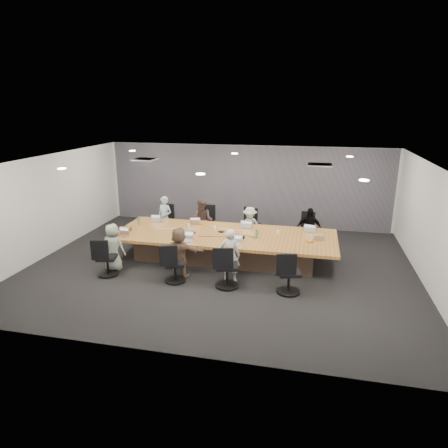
% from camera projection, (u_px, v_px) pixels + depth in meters
% --- Properties ---
extents(floor, '(10.00, 8.00, 0.00)m').
position_uv_depth(floor, '(221.00, 266.00, 10.66)').
color(floor, black).
rests_on(floor, ground).
extents(ceiling, '(10.00, 8.00, 0.00)m').
position_uv_depth(ceiling, '(220.00, 161.00, 9.85)').
color(ceiling, white).
rests_on(ceiling, wall_back).
extents(wall_back, '(10.00, 0.00, 2.80)m').
position_uv_depth(wall_back, '(246.00, 186.00, 13.99)').
color(wall_back, silver).
rests_on(wall_back, ground).
extents(wall_front, '(10.00, 0.00, 2.80)m').
position_uv_depth(wall_front, '(165.00, 279.00, 6.52)').
color(wall_front, silver).
rests_on(wall_front, ground).
extents(wall_left, '(0.00, 8.00, 2.80)m').
position_uv_depth(wall_left, '(49.00, 205.00, 11.30)').
color(wall_left, silver).
rests_on(wall_left, ground).
extents(wall_right, '(0.00, 8.00, 2.80)m').
position_uv_depth(wall_right, '(431.00, 228.00, 9.20)').
color(wall_right, silver).
rests_on(wall_right, ground).
extents(curtain, '(9.80, 0.04, 2.80)m').
position_uv_depth(curtain, '(246.00, 186.00, 13.91)').
color(curtain, slate).
rests_on(curtain, ground).
extents(conference_table, '(6.00, 2.20, 0.74)m').
position_uv_depth(conference_table, '(225.00, 245.00, 11.01)').
color(conference_table, brown).
rests_on(conference_table, ground).
extents(chair_0, '(0.70, 0.70, 0.81)m').
position_uv_depth(chair_0, '(169.00, 223.00, 13.07)').
color(chair_0, black).
rests_on(chair_0, ground).
extents(chair_1, '(0.66, 0.66, 0.87)m').
position_uv_depth(chair_1, '(206.00, 225.00, 12.80)').
color(chair_1, black).
rests_on(chair_1, ground).
extents(chair_2, '(0.73, 0.73, 0.85)m').
position_uv_depth(chair_2, '(252.00, 228.00, 12.49)').
color(chair_2, black).
rests_on(chair_2, ground).
extents(chair_3, '(0.63, 0.63, 0.79)m').
position_uv_depth(chair_3, '(309.00, 233.00, 12.13)').
color(chair_3, black).
rests_on(chair_3, ground).
extents(chair_4, '(0.64, 0.64, 0.78)m').
position_uv_depth(chair_4, '(107.00, 260.00, 9.98)').
color(chair_4, black).
rests_on(chair_4, ground).
extents(chair_5, '(0.68, 0.68, 0.78)m').
position_uv_depth(chair_5, '(175.00, 267.00, 9.60)').
color(chair_5, black).
rests_on(chair_5, ground).
extents(chair_6, '(0.70, 0.70, 0.88)m').
position_uv_depth(chair_6, '(227.00, 269.00, 9.32)').
color(chair_6, black).
rests_on(chair_6, ground).
extents(chair_7, '(0.69, 0.69, 0.84)m').
position_uv_depth(chair_7, '(289.00, 276.00, 9.02)').
color(chair_7, black).
rests_on(chair_7, ground).
extents(person_0, '(0.56, 0.44, 1.37)m').
position_uv_depth(person_0, '(165.00, 218.00, 12.66)').
color(person_0, '#9FBAC5').
rests_on(person_0, ground).
extents(laptop_0, '(0.30, 0.22, 0.02)m').
position_uv_depth(laptop_0, '(158.00, 220.00, 12.13)').
color(laptop_0, '#B2B2B7').
rests_on(laptop_0, conference_table).
extents(person_1, '(0.69, 0.55, 1.34)m').
position_uv_depth(person_1, '(203.00, 221.00, 12.40)').
color(person_1, '#483431').
rests_on(person_1, ground).
extents(laptop_1, '(0.35, 0.27, 0.02)m').
position_uv_depth(laptop_1, '(198.00, 223.00, 11.87)').
color(laptop_1, '#8C6647').
rests_on(laptop_1, conference_table).
extents(person_2, '(0.83, 0.57, 1.18)m').
position_uv_depth(person_2, '(250.00, 226.00, 12.11)').
color(person_2, '#9DA89E').
rests_on(person_2, ground).
extents(laptop_2, '(0.34, 0.24, 0.02)m').
position_uv_depth(laptop_2, '(247.00, 226.00, 11.55)').
color(laptop_2, '#B2B2B7').
rests_on(laptop_2, conference_table).
extents(person_3, '(0.75, 0.35, 1.26)m').
position_uv_depth(person_3, '(309.00, 229.00, 11.73)').
color(person_3, black).
rests_on(person_3, ground).
extents(laptop_3, '(0.36, 0.28, 0.02)m').
position_uv_depth(laptop_3, '(309.00, 230.00, 11.18)').
color(laptop_3, '#B2B2B7').
rests_on(laptop_3, conference_table).
extents(person_4, '(0.61, 0.40, 1.24)m').
position_uv_depth(person_4, '(113.00, 247.00, 10.24)').
color(person_4, '#91A18D').
rests_on(person_4, ground).
extents(laptop_4, '(0.29, 0.21, 0.02)m').
position_uv_depth(laptop_4, '(123.00, 236.00, 10.72)').
color(laptop_4, '#8C6647').
rests_on(laptop_4, conference_table).
extents(person_5, '(1.20, 0.44, 1.27)m').
position_uv_depth(person_5, '(179.00, 252.00, 9.86)').
color(person_5, brown).
rests_on(person_5, ground).
extents(laptop_5, '(0.34, 0.24, 0.02)m').
position_uv_depth(laptop_5, '(186.00, 241.00, 10.34)').
color(laptop_5, '#B2B2B7').
rests_on(laptop_5, conference_table).
extents(person_6, '(0.50, 0.34, 1.32)m').
position_uv_depth(person_6, '(230.00, 255.00, 9.58)').
color(person_6, beige).
rests_on(person_6, ground).
extents(laptop_6, '(0.33, 0.25, 0.02)m').
position_uv_depth(laptop_6, '(235.00, 244.00, 10.07)').
color(laptop_6, '#B2B2B7').
rests_on(laptop_6, conference_table).
extents(bottle_green_left, '(0.09, 0.09, 0.23)m').
position_uv_depth(bottle_green_left, '(139.00, 221.00, 11.69)').
color(bottle_green_left, '#45854E').
rests_on(bottle_green_left, conference_table).
extents(bottle_green_right, '(0.08, 0.08, 0.26)m').
position_uv_depth(bottle_green_right, '(257.00, 234.00, 10.52)').
color(bottle_green_right, '#45854E').
rests_on(bottle_green_right, conference_table).
extents(bottle_clear, '(0.08, 0.08, 0.24)m').
position_uv_depth(bottle_clear, '(189.00, 228.00, 11.06)').
color(bottle_clear, silver).
rests_on(bottle_clear, conference_table).
extents(cup_white_far, '(0.11, 0.11, 0.11)m').
position_uv_depth(cup_white_far, '(215.00, 228.00, 11.27)').
color(cup_white_far, white).
rests_on(cup_white_far, conference_table).
extents(cup_white_near, '(0.10, 0.10, 0.10)m').
position_uv_depth(cup_white_near, '(278.00, 232.00, 10.87)').
color(cup_white_near, white).
rests_on(cup_white_near, conference_table).
extents(mug_brown, '(0.11, 0.11, 0.10)m').
position_uv_depth(mug_brown, '(131.00, 229.00, 11.20)').
color(mug_brown, brown).
rests_on(mug_brown, conference_table).
extents(mic_left, '(0.17, 0.15, 0.03)m').
position_uv_depth(mic_left, '(193.00, 233.00, 10.96)').
color(mic_left, black).
rests_on(mic_left, conference_table).
extents(mic_right, '(0.16, 0.13, 0.03)m').
position_uv_depth(mic_right, '(221.00, 232.00, 11.05)').
color(mic_right, black).
rests_on(mic_right, conference_table).
extents(stapler, '(0.18, 0.10, 0.06)m').
position_uv_depth(stapler, '(242.00, 237.00, 10.55)').
color(stapler, black).
rests_on(stapler, conference_table).
extents(canvas_bag, '(0.27, 0.19, 0.13)m').
position_uv_depth(canvas_bag, '(319.00, 237.00, 10.43)').
color(canvas_bag, '#978263').
rests_on(canvas_bag, conference_table).
extents(snack_packet, '(0.21, 0.20, 0.04)m').
position_uv_depth(snack_packet, '(310.00, 241.00, 10.25)').
color(snack_packet, orange).
rests_on(snack_packet, conference_table).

